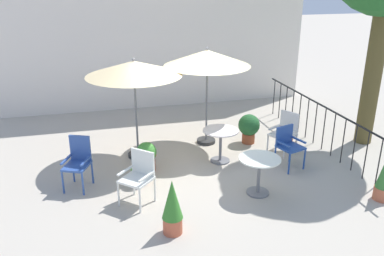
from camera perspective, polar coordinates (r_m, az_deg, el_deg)
ground_plane at (r=8.80m, az=0.08°, el=-4.51°), size 60.00×60.00×0.00m
villa_facade at (r=12.03m, az=-4.98°, el=14.54°), size 9.06×0.30×4.93m
terrace_railing at (r=9.70m, az=17.67°, el=1.28°), size 0.03×5.21×1.01m
patio_umbrella_0 at (r=8.42m, az=-8.21°, el=8.17°), size 2.00×2.00×2.19m
patio_umbrella_1 at (r=9.11m, az=2.16°, el=9.73°), size 1.96×1.96×2.28m
cafe_table_0 at (r=8.56m, az=4.06°, el=-1.63°), size 0.76×0.76×0.72m
cafe_table_1 at (r=7.40m, az=9.47°, el=-5.71°), size 0.76×0.76×0.71m
patio_chair_0 at (r=8.53m, az=13.43°, el=-2.15°), size 0.57×0.56×0.87m
patio_chair_1 at (r=7.82m, az=-15.77°, el=-4.31°), size 0.58×0.62×0.98m
patio_chair_2 at (r=9.27m, az=13.04°, el=-0.31°), size 0.66×0.66×0.91m
patio_chair_3 at (r=7.09m, az=-7.50°, el=-6.41°), size 0.68×0.68×0.94m
potted_plant_0 at (r=7.79m, az=-7.42°, el=-6.12°), size 0.33×0.34×0.47m
potted_plant_1 at (r=9.62m, az=8.04°, el=0.16°), size 0.51×0.51×0.71m
potted_plant_2 at (r=9.89m, az=13.55°, el=-0.39°), size 0.29×0.29×0.50m
potted_plant_4 at (r=6.26m, az=-2.80°, el=-11.03°), size 0.33×0.33×0.91m
potted_plant_5 at (r=8.26m, az=-6.44°, el=-3.94°), size 0.41×0.41×0.61m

